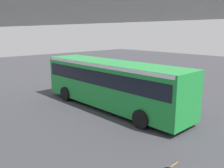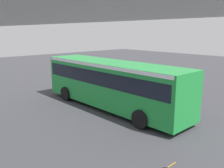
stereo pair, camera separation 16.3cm
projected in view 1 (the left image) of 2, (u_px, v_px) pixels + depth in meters
name	position (u px, v px, depth m)	size (l,w,h in m)	color
ground	(126.00, 112.00, 15.71)	(80.00, 80.00, 0.00)	#38383D
city_bus	(111.00, 81.00, 16.13)	(11.54, 2.85, 3.15)	#1E8C38
lane_dash_left	(181.00, 108.00, 16.54)	(2.00, 0.20, 0.01)	silver
lane_dash_centre	(137.00, 96.00, 19.39)	(2.00, 0.20, 0.01)	silver
lane_dash_right	(104.00, 88.00, 22.24)	(2.00, 0.20, 0.01)	silver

